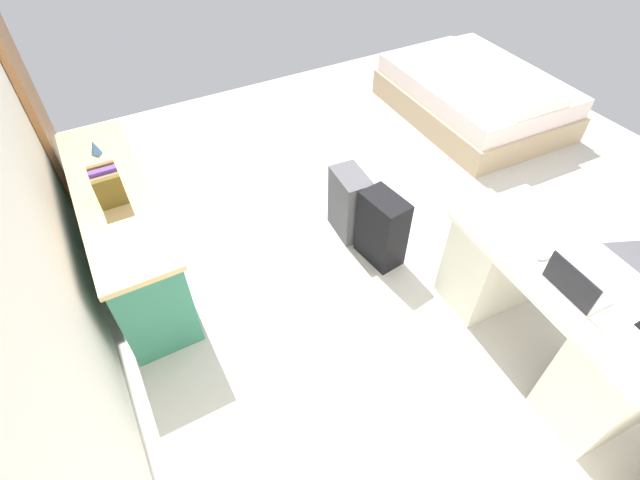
% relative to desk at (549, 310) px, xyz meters
% --- Properties ---
extents(ground_plane, '(5.99, 5.99, 0.00)m').
position_rel_desk_xyz_m(ground_plane, '(1.35, 0.01, -0.40)').
color(ground_plane, beige).
extents(wall_back, '(4.63, 0.10, 2.86)m').
position_rel_desk_xyz_m(wall_back, '(1.35, 2.51, 1.03)').
color(wall_back, white).
rests_on(wall_back, ground_plane).
extents(door_wooden, '(0.88, 0.05, 2.04)m').
position_rel_desk_xyz_m(door_wooden, '(3.11, 2.43, 0.62)').
color(door_wooden, '#936038').
rests_on(door_wooden, ground_plane).
extents(desk, '(1.48, 0.75, 0.76)m').
position_rel_desk_xyz_m(desk, '(0.00, 0.00, 0.00)').
color(desk, silver).
rests_on(desk, ground_plane).
extents(credenza, '(1.80, 0.48, 0.76)m').
position_rel_desk_xyz_m(credenza, '(1.98, 2.13, -0.01)').
color(credenza, '#2D7056').
rests_on(credenza, ground_plane).
extents(bed, '(1.96, 1.48, 0.58)m').
position_rel_desk_xyz_m(bed, '(2.47, -1.67, -0.15)').
color(bed, tan).
rests_on(bed, ground_plane).
extents(suitcase_black, '(0.38, 0.26, 0.59)m').
position_rel_desk_xyz_m(suitcase_black, '(1.18, 0.43, -0.10)').
color(suitcase_black, black).
rests_on(suitcase_black, ground_plane).
extents(suitcase_spare_grey, '(0.38, 0.25, 0.57)m').
position_rel_desk_xyz_m(suitcase_spare_grey, '(1.56, 0.49, -0.11)').
color(suitcase_spare_grey, '#4C4C51').
rests_on(suitcase_spare_grey, ground_plane).
extents(laptop, '(0.32, 0.24, 0.21)m').
position_rel_desk_xyz_m(laptop, '(-0.10, 0.12, 0.41)').
color(laptop, '#B7B7BC').
rests_on(laptop, desk).
extents(computer_mouse, '(0.07, 0.10, 0.03)m').
position_rel_desk_xyz_m(computer_mouse, '(0.16, 0.06, 0.38)').
color(computer_mouse, white).
rests_on(computer_mouse, desk).
extents(book_row, '(0.19, 0.17, 0.23)m').
position_rel_desk_xyz_m(book_row, '(1.88, 2.13, 0.48)').
color(book_row, brown).
rests_on(book_row, credenza).
extents(figurine_small, '(0.08, 0.08, 0.11)m').
position_rel_desk_xyz_m(figurine_small, '(2.46, 2.13, 0.42)').
color(figurine_small, '#4C7FBF').
rests_on(figurine_small, credenza).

